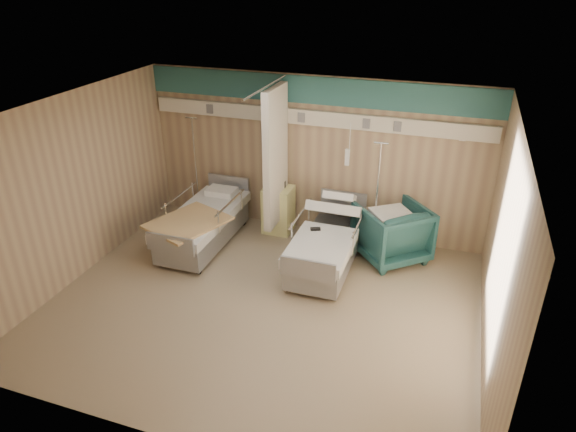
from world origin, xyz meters
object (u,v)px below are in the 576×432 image
Objects in this scene: bedside_cabinet at (278,209)px; iv_stand_left at (198,197)px; bed_left at (204,228)px; visitor_armchair at (392,232)px; iv_stand_right at (374,229)px; bed_right at (327,249)px.

bedside_cabinet is 1.65m from iv_stand_left.
bed_left is 3.19m from visitor_armchair.
iv_stand_right is (-0.32, 0.17, -0.08)m from visitor_armchair.
bedside_cabinet reaches higher than bed_left.
iv_stand_right reaches higher than bed_right.
bed_left is at bearing -30.17° from visitor_armchair.
iv_stand_left reaches higher than bedside_cabinet.
iv_stand_left is at bearing 178.03° from bedside_cabinet.
visitor_armchair is 0.54× the size of iv_stand_right.
bed_left is 1.39m from bedside_cabinet.
iv_stand_left reaches higher than bed_left.
bedside_cabinet is at bearing 141.95° from bed_right.
bed_right is at bearing -38.05° from bedside_cabinet.
bedside_cabinet is 0.44× the size of iv_stand_right.
visitor_armchair is 0.37m from iv_stand_right.
iv_stand_left is at bearing 122.09° from bed_left.
bedside_cabinet is at bearing 175.87° from iv_stand_right.
iv_stand_right reaches higher than bedside_cabinet.
bed_left is 2.54× the size of bedside_cabinet.
bed_right is at bearing -18.87° from iv_stand_left.
bed_right is 2.07× the size of visitor_armchair.
iv_stand_left is (-0.60, 0.96, 0.09)m from bed_left.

